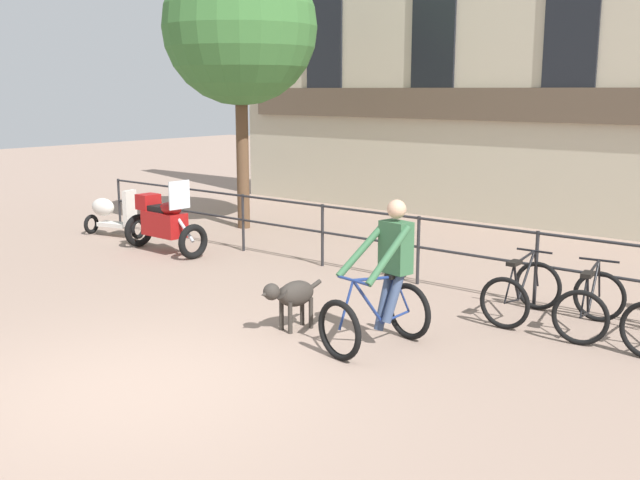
{
  "coord_description": "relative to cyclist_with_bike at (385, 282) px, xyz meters",
  "views": [
    {
      "loc": [
        5.89,
        -4.28,
        2.92
      ],
      "look_at": [
        0.0,
        2.86,
        1.05
      ],
      "focal_mm": 42.0,
      "sensor_mm": 36.0,
      "label": 1
    }
  ],
  "objects": [
    {
      "name": "ground_plane",
      "position": [
        -1.21,
        -2.55,
        -0.76
      ],
      "size": [
        60.0,
        60.0,
        0.0
      ],
      "primitive_type": "plane",
      "color": "gray"
    },
    {
      "name": "canal_railing",
      "position": [
        -1.21,
        2.65,
        -0.05
      ],
      "size": [
        15.05,
        0.05,
        1.05
      ],
      "color": "#232326",
      "rests_on": "ground_plane"
    },
    {
      "name": "building_facade",
      "position": [
        -1.21,
        8.44,
        3.69
      ],
      "size": [
        18.0,
        0.72,
        8.95
      ],
      "color": "#BCB299",
      "rests_on": "ground_plane"
    },
    {
      "name": "cyclist_with_bike",
      "position": [
        0.0,
        0.0,
        0.0
      ],
      "size": [
        0.88,
        1.27,
        1.7
      ],
      "rotation": [
        0.0,
        0.0,
        -0.18
      ],
      "color": "black",
      "rests_on": "ground_plane"
    },
    {
      "name": "dog",
      "position": [
        -1.21,
        -0.24,
        -0.31
      ],
      "size": [
        0.36,
        0.92,
        0.65
      ],
      "rotation": [
        0.0,
        0.0,
        -0.19
      ],
      "color": "#332D28",
      "rests_on": "ground_plane"
    },
    {
      "name": "parked_motorcycle",
      "position": [
        -5.98,
        1.65,
        -0.2
      ],
      "size": [
        1.75,
        0.68,
        1.35
      ],
      "rotation": [
        0.0,
        0.0,
        1.53
      ],
      "color": "black",
      "rests_on": "ground_plane"
    },
    {
      "name": "parked_bicycle_near_lamp",
      "position": [
        0.77,
        2.0,
        -0.41
      ],
      "size": [
        0.69,
        1.13,
        0.86
      ],
      "rotation": [
        0.0,
        0.0,
        3.17
      ],
      "color": "black",
      "rests_on": "ground_plane"
    },
    {
      "name": "parked_bicycle_mid_left",
      "position": [
        1.65,
        2.0,
        -0.41
      ],
      "size": [
        0.81,
        1.19,
        0.86
      ],
      "rotation": [
        0.0,
        0.0,
        3.28
      ],
      "color": "black",
      "rests_on": "ground_plane"
    },
    {
      "name": "parked_scooter",
      "position": [
        -8.02,
        1.97,
        -0.3
      ],
      "size": [
        1.34,
        0.7,
        0.96
      ],
      "rotation": [
        0.0,
        0.0,
        1.81
      ],
      "color": "black",
      "rests_on": "ground_plane"
    },
    {
      "name": "tree_canalside_left",
      "position": [
        -6.63,
        4.32,
        3.39
      ],
      "size": [
        3.18,
        3.18,
        5.76
      ],
      "color": "brown",
      "rests_on": "ground_plane"
    }
  ]
}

